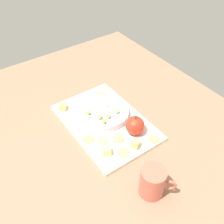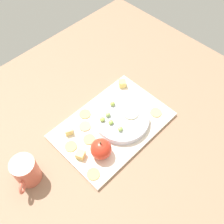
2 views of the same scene
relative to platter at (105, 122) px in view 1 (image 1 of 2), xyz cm
name	(u,v)px [view 1 (image 1 of 2)]	position (x,y,z in cm)	size (l,w,h in cm)	color
table	(104,133)	(-2.49, 2.32, -2.30)	(120.92, 100.86, 3.36)	#916C53
platter	(105,122)	(0.00, 0.00, 0.00)	(38.47, 25.72, 1.23)	silver
serving_dish	(104,113)	(3.04, -1.35, 1.86)	(18.55, 18.55, 2.49)	silver
apple_whole	(135,125)	(-10.38, -5.26, 3.94)	(6.65, 6.65, 6.65)	red
apple_stem	(136,117)	(-10.38, -5.26, 7.87)	(0.50, 0.50, 1.20)	brown
cheese_cube_0	(107,151)	(-12.62, 8.09, 1.88)	(2.53, 2.53, 2.53)	#E8D277
cheese_cube_1	(135,144)	(-15.60, -1.39, 1.88)	(2.53, 2.53, 2.53)	#EAC66A
cheese_cube_2	(63,107)	(14.87, 9.59, 1.88)	(2.53, 2.53, 2.53)	#E9CB66
cracker_0	(118,138)	(-9.66, 1.22, 0.81)	(4.01, 4.01, 0.40)	tan
cracker_1	(101,94)	(14.12, -7.46, 0.81)	(4.01, 4.01, 0.40)	tan
cracker_2	(103,140)	(-7.26, 6.04, 0.81)	(4.01, 4.01, 0.40)	tan
cracker_3	(123,153)	(-15.59, 3.53, 0.81)	(4.01, 4.01, 0.40)	tan
cracker_4	(88,139)	(-3.94, 9.77, 0.81)	(4.01, 4.01, 0.40)	tan
cracker_5	(154,139)	(-16.84, -8.47, 0.81)	(4.01, 4.01, 0.40)	tan
grape_0	(88,113)	(4.43, 4.45, 3.90)	(1.78, 1.60, 1.60)	#9CB64E
grape_1	(117,111)	(-1.00, -4.50, 3.82)	(1.78, 1.60, 1.45)	#8EB655
grape_2	(103,122)	(-2.80, 2.72, 3.84)	(1.78, 1.60, 1.47)	#9DBA4D
grape_3	(99,118)	(0.12, 2.71, 3.89)	(1.78, 1.60, 1.57)	#91B260
grape_4	(109,116)	(-1.30, -0.50, 3.83)	(1.78, 1.60, 1.46)	#90BC51
apple_slice_0	(101,104)	(6.26, -2.33, 3.40)	(5.38, 5.38, 0.60)	beige
cup	(153,182)	(-30.75, 4.86, 4.26)	(8.86, 8.56, 9.74)	#D3624D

